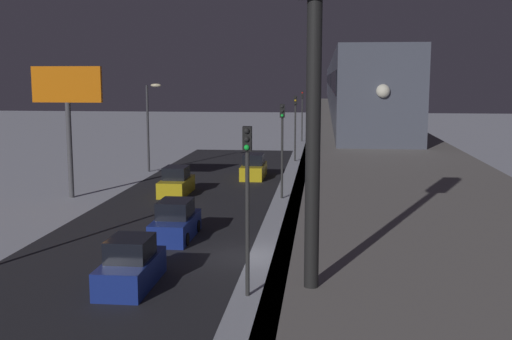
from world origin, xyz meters
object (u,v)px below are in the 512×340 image
at_px(sedan_yellow_2, 176,183).
at_px(traffic_light_near, 247,186).
at_px(subway_train, 345,83).
at_px(sedan_blue, 175,223).
at_px(traffic_light_distant, 302,109).
at_px(traffic_light_mid, 282,137).
at_px(rail_signal, 314,35).
at_px(commercial_billboard, 67,98).
at_px(sedan_yellow_3, 254,168).
at_px(sedan_blue_2, 131,266).
at_px(traffic_light_far, 295,118).

relative_size(sedan_yellow_2, traffic_light_near, 0.67).
xyz_separation_m(subway_train, traffic_light_near, (4.62, 34.90, -3.44)).
height_order(sedan_blue, traffic_light_distant, traffic_light_distant).
height_order(traffic_light_mid, traffic_light_distant, same).
distance_m(subway_train, traffic_light_mid, 16.67).
bearing_deg(subway_train, traffic_light_mid, 73.55).
distance_m(rail_signal, traffic_light_near, 16.50).
xyz_separation_m(traffic_light_near, commercial_billboard, (14.38, -18.00, 2.63)).
relative_size(sedan_blue, traffic_light_distant, 0.69).
distance_m(sedan_yellow_3, traffic_light_mid, 9.66).
distance_m(sedan_blue_2, traffic_light_mid, 19.53).
bearing_deg(sedan_yellow_2, traffic_light_far, -112.02).
height_order(sedan_yellow_2, sedan_blue_2, same).
distance_m(sedan_blue, traffic_light_distant, 50.03).
distance_m(traffic_light_mid, traffic_light_distant, 38.50).
relative_size(traffic_light_far, traffic_light_distant, 1.00).
bearing_deg(traffic_light_distant, sedan_blue, 84.60).
bearing_deg(sedan_yellow_2, sedan_blue_2, 98.23).
distance_m(traffic_light_far, traffic_light_distant, 19.25).
xyz_separation_m(rail_signal, traffic_light_far, (2.64, -54.19, -4.39)).
distance_m(traffic_light_far, commercial_billboard, 25.18).
distance_m(sedan_blue_2, sedan_yellow_3, 27.27).
bearing_deg(sedan_blue_2, traffic_light_mid, 75.85).
bearing_deg(sedan_yellow_3, sedan_yellow_2, -120.33).
bearing_deg(commercial_billboard, traffic_light_far, -125.05).
height_order(sedan_yellow_3, commercial_billboard, commercial_billboard).
bearing_deg(sedan_yellow_3, commercial_billboard, -139.46).
relative_size(rail_signal, sedan_yellow_3, 0.88).
distance_m(sedan_yellow_2, sedan_yellow_3, 9.11).
xyz_separation_m(sedan_yellow_2, sedan_blue_2, (-2.80, 19.35, 0.00)).
relative_size(sedan_blue_2, sedan_yellow_3, 0.90).
height_order(rail_signal, sedan_yellow_3, rail_signal).
relative_size(subway_train, sedan_blue_2, 17.97).
bearing_deg(subway_train, sedan_yellow_2, 50.96).
xyz_separation_m(subway_train, sedan_yellow_2, (12.12, 14.94, -6.84)).
height_order(subway_train, traffic_light_near, subway_train).
relative_size(traffic_light_mid, traffic_light_distant, 1.00).
distance_m(sedan_blue_2, traffic_light_near, 5.83).
xyz_separation_m(sedan_yellow_2, traffic_light_distant, (-7.50, -37.80, 3.40)).
distance_m(sedan_yellow_2, traffic_light_distant, 38.69).
bearing_deg(traffic_light_far, traffic_light_near, 90.00).
bearing_deg(traffic_light_distant, commercial_billboard, 70.11).
xyz_separation_m(rail_signal, commercial_billboard, (17.02, -33.68, -1.76)).
bearing_deg(traffic_light_distant, traffic_light_far, 90.00).
bearing_deg(subway_train, traffic_light_near, 82.46).
relative_size(subway_train, traffic_light_near, 11.57).
distance_m(subway_train, traffic_light_distant, 23.57).
bearing_deg(traffic_light_mid, sedan_blue, 67.22).
height_order(sedan_yellow_2, traffic_light_far, traffic_light_far).
bearing_deg(sedan_yellow_3, subway_train, 43.27).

